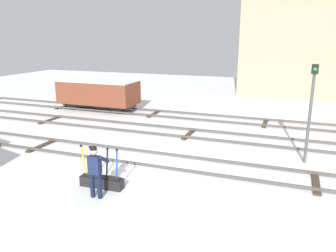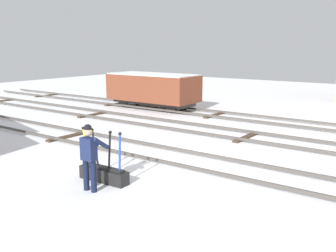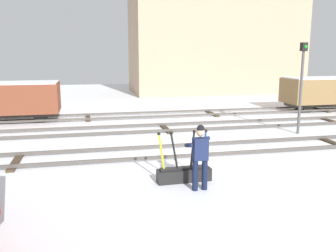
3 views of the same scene
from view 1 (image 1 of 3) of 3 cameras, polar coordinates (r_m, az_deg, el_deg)
The scene contains 8 objects.
ground_plane at distance 13.60m, azimuth -1.52°, elevation -6.26°, with size 60.00×60.00×0.00m, color white.
track_main_line at distance 13.56m, azimuth -1.52°, elevation -5.81°, with size 44.00×1.94×0.18m.
track_siding_near at distance 17.25m, azimuth 3.58°, elevation -1.22°, with size 44.00×1.94×0.18m.
track_siding_far at distance 20.69m, azimuth 6.57°, elevation 1.48°, with size 44.00×1.94×0.18m.
switch_lever_frame at distance 11.62m, azimuth -11.29°, elevation -9.10°, with size 1.53×0.42×1.45m.
rail_worker at distance 10.69m, azimuth -12.34°, elevation -7.13°, with size 0.55×0.66×1.73m.
signal_post at distance 14.08m, azimuth 23.31°, elevation 3.44°, with size 0.24×0.32×3.94m.
freight_car_mid_siding at distance 23.44m, azimuth -11.83°, elevation 5.60°, with size 5.35×2.31×2.04m.
Camera 1 is at (4.75, -11.74, 4.97)m, focal length 35.57 mm.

